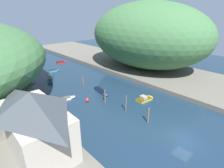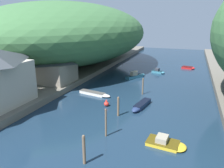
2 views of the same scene
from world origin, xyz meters
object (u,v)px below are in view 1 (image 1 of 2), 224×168
object	(u,v)px
boathouse_shed	(7,96)
boat_far_right_bank	(61,62)
waterfront_building	(35,122)
boat_open_rowboat	(54,70)
boat_moored_right	(102,92)
person_on_quay	(65,144)
boat_near_quay	(145,98)
boat_red_skiff	(63,99)
channel_buoy_near	(87,100)
boat_yellow_tender	(51,78)

from	to	relation	value
boathouse_shed	boat_far_right_bank	xyz separation A→B (m)	(24.78, 26.88, -3.63)
waterfront_building	boat_open_rowboat	world-z (taller)	waterfront_building
boat_moored_right	person_on_quay	distance (m)	20.23
boat_near_quay	boat_moored_right	distance (m)	10.43
boat_far_right_bank	boat_red_skiff	xyz separation A→B (m)	(-14.81, -28.67, 0.02)
waterfront_building	boat_far_right_bank	xyz separation A→B (m)	(24.77, 41.18, -5.20)
boat_open_rowboat	channel_buoy_near	world-z (taller)	boat_open_rowboat
boat_moored_right	boat_open_rowboat	bearing A→B (deg)	-77.56
boat_open_rowboat	boat_yellow_tender	bearing A→B (deg)	-16.94
boat_moored_right	channel_buoy_near	distance (m)	5.24
boat_far_right_bank	boat_moored_right	world-z (taller)	boat_moored_right
boat_yellow_tender	person_on_quay	bearing A→B (deg)	-81.46
boat_far_right_bank	boat_near_quay	distance (m)	40.81
waterfront_building	boat_moored_right	xyz separation A→B (m)	(18.73, 9.56, -5.09)
waterfront_building	channel_buoy_near	size ratio (longest dim) A/B	10.92
boat_far_right_bank	boat_red_skiff	distance (m)	32.27
boat_near_quay	boat_red_skiff	world-z (taller)	boat_near_quay
boathouse_shed	boat_near_quay	xyz separation A→B (m)	(23.68, -13.91, -3.56)
boat_far_right_bank	boat_near_quay	world-z (taller)	boat_near_quay
boat_open_rowboat	boat_far_right_bank	bearing A→B (deg)	155.87
boat_far_right_bank	boat_open_rowboat	xyz separation A→B (m)	(-6.92, -8.14, 0.14)
boat_moored_right	boat_yellow_tender	bearing A→B (deg)	-63.25
boat_open_rowboat	boat_moored_right	bearing A→B (deg)	18.36
boat_open_rowboat	boat_yellow_tender	distance (m)	7.63
boat_red_skiff	boat_yellow_tender	distance (m)	14.63
boat_open_rowboat	channel_buoy_near	distance (m)	25.02
channel_buoy_near	waterfront_building	bearing A→B (deg)	-148.39
boat_near_quay	boat_open_rowboat	bearing A→B (deg)	-163.95
boat_far_right_bank	person_on_quay	size ratio (longest dim) A/B	2.16
person_on_quay	boat_near_quay	bearing A→B (deg)	-64.70
boat_yellow_tender	person_on_quay	world-z (taller)	person_on_quay
boat_moored_right	boat_yellow_tender	world-z (taller)	boat_yellow_tender
boathouse_shed	boat_red_skiff	world-z (taller)	boathouse_shed
boat_red_skiff	boat_moored_right	bearing A→B (deg)	82.05
boat_yellow_tender	boat_far_right_bank	bearing A→B (deg)	82.31
boat_red_skiff	boat_moored_right	xyz separation A→B (m)	(8.76, -2.95, 0.08)
waterfront_building	boat_red_skiff	bearing A→B (deg)	51.45
boat_far_right_bank	boat_yellow_tender	xyz separation A→B (m)	(-11.09, -14.52, 0.26)
boat_yellow_tender	boathouse_shed	bearing A→B (deg)	-108.23
waterfront_building	boat_red_skiff	size ratio (longest dim) A/B	1.94
boathouse_shed	boat_near_quay	world-z (taller)	boathouse_shed
waterfront_building	boat_near_quay	size ratio (longest dim) A/B	2.84
boathouse_shed	person_on_quay	world-z (taller)	boathouse_shed
boat_far_right_bank	boat_red_skiff	size ratio (longest dim) A/B	0.58
channel_buoy_near	boat_yellow_tender	bearing A→B (deg)	89.81
boat_near_quay	boat_moored_right	size ratio (longest dim) A/B	0.77
person_on_quay	channel_buoy_near	bearing A→B (deg)	-28.16
boat_near_quay	boat_yellow_tender	distance (m)	28.11
boat_near_quay	person_on_quay	world-z (taller)	person_on_quay
channel_buoy_near	boat_moored_right	bearing A→B (deg)	12.99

